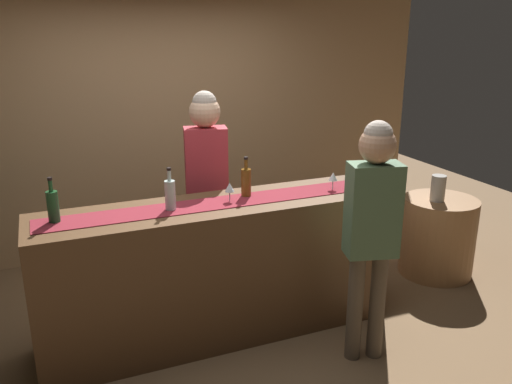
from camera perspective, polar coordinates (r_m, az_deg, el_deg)
The scene contains 13 objects.
ground_plane at distance 4.24m, azimuth -3.86°, elevation -14.81°, with size 10.00×10.00×0.00m, color brown.
back_wall at distance 5.48m, azimuth -10.72°, elevation 8.69°, with size 6.00×0.12×2.90m, color tan.
bar_counter at distance 3.98m, azimuth -4.02°, elevation -8.41°, with size 2.62×0.60×1.05m, color #543821.
counter_runner_cloth at distance 3.78m, azimuth -4.19°, elevation -1.20°, with size 2.49×0.28×0.01m, color maroon.
wine_bottle_amber at distance 3.90m, azimuth -1.08°, elevation 1.12°, with size 0.07×0.07×0.30m.
wine_bottle_green at distance 3.62m, azimuth -21.14°, elevation -1.41°, with size 0.07×0.07×0.30m.
wine_bottle_clear at distance 3.65m, azimuth -9.29°, elevation -0.26°, with size 0.07×0.07×0.30m.
wine_glass_near_customer at distance 4.09m, azimuth 8.35°, elevation 1.62°, with size 0.07×0.07×0.14m.
wine_glass_mid_counter at distance 3.77m, azimuth -2.86°, elevation 0.43°, with size 0.07×0.07×0.14m.
bartender at distance 4.32m, azimuth -5.39°, elevation 2.07°, with size 0.37×0.27×1.78m.
customer_sipping at distance 3.56m, azimuth 12.49°, elevation -2.77°, with size 0.38×0.28×1.70m.
round_side_table at distance 5.27m, azimuth 19.09°, elevation -4.56°, with size 0.68×0.68×0.74m, color #996B42.
vase_on_side_table at distance 5.05m, azimuth 19.13°, elevation 0.39°, with size 0.13×0.13×0.24m, color #A8A399.
Camera 1 is at (-1.12, -3.40, 2.26)m, focal length 36.92 mm.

